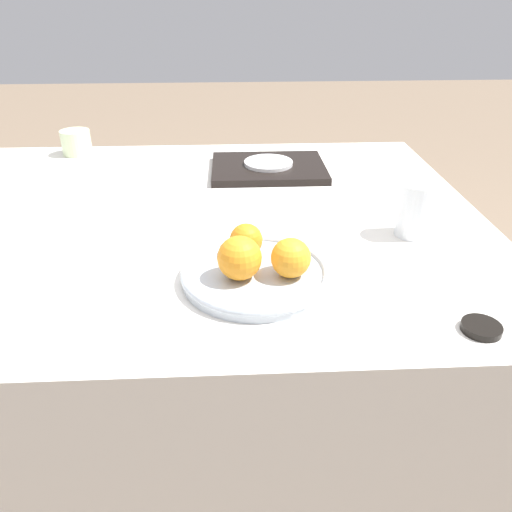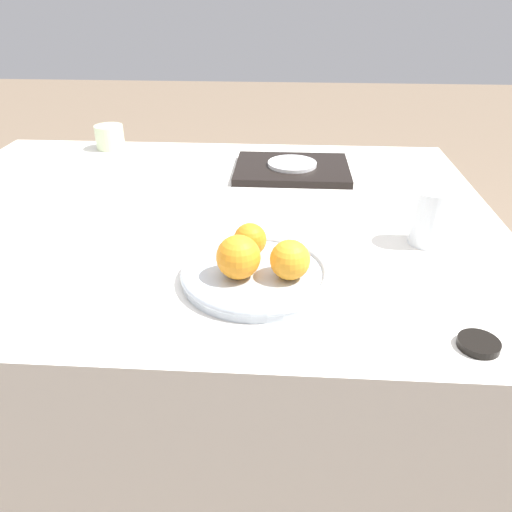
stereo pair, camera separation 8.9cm
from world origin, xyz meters
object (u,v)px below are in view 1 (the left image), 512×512
object	(u,v)px
orange_0	(246,240)
water_glass	(414,210)
fruit_platter	(256,274)
cup_1	(76,142)
orange_2	(240,258)
serving_tray	(268,168)
soy_dish	(481,328)
side_plate	(268,163)
napkin	(18,231)
orange_1	(291,258)

from	to	relation	value
orange_0	water_glass	distance (m)	0.37
fruit_platter	cup_1	distance (m)	0.93
orange_2	serving_tray	bearing A→B (deg)	81.07
orange_0	soy_dish	bearing A→B (deg)	-32.98
water_glass	side_plate	distance (m)	0.50
orange_2	napkin	bearing A→B (deg)	153.62
orange_0	napkin	distance (m)	0.51
orange_2	water_glass	world-z (taller)	water_glass
serving_tray	napkin	xyz separation A→B (m)	(-0.57, -0.37, -0.01)
serving_tray	napkin	world-z (taller)	serving_tray
side_plate	fruit_platter	bearing A→B (deg)	-96.35
fruit_platter	serving_tray	world-z (taller)	fruit_platter
orange_1	soy_dish	bearing A→B (deg)	-28.34
orange_2	cup_1	xyz separation A→B (m)	(-0.49, 0.79, -0.02)
water_glass	cup_1	world-z (taller)	water_glass
orange_1	cup_1	bearing A→B (deg)	126.29
orange_1	napkin	xyz separation A→B (m)	(-0.56, 0.23, -0.05)
orange_2	napkin	size ratio (longest dim) A/B	0.58
orange_0	water_glass	xyz separation A→B (m)	(0.36, 0.10, 0.01)
orange_2	soy_dish	size ratio (longest dim) A/B	1.27
cup_1	soy_dish	xyz separation A→B (m)	(0.86, -0.94, -0.03)
cup_1	soy_dish	bearing A→B (deg)	-47.52
napkin	orange_2	bearing A→B (deg)	-26.38
orange_1	cup_1	world-z (taller)	orange_1
orange_1	water_glass	xyz separation A→B (m)	(0.28, 0.18, 0.00)
side_plate	cup_1	size ratio (longest dim) A/B	1.53
orange_0	cup_1	xyz separation A→B (m)	(-0.50, 0.71, -0.01)
orange_1	cup_1	xyz separation A→B (m)	(-0.58, 0.79, -0.02)
fruit_platter	cup_1	bearing A→B (deg)	123.87
side_plate	soy_dish	bearing A→B (deg)	-69.66
soy_dish	orange_0	bearing A→B (deg)	147.02
fruit_platter	cup_1	world-z (taller)	cup_1
side_plate	soy_dish	world-z (taller)	side_plate
orange_0	soy_dish	distance (m)	0.43
orange_0	side_plate	size ratio (longest dim) A/B	0.46
orange_2	napkin	xyz separation A→B (m)	(-0.47, 0.24, -0.05)
orange_2	water_glass	distance (m)	0.41
serving_tray	side_plate	bearing A→B (deg)	0.00
fruit_platter	water_glass	world-z (taller)	water_glass
serving_tray	napkin	distance (m)	0.68
orange_1	napkin	bearing A→B (deg)	157.62
orange_0	napkin	size ratio (longest dim) A/B	0.46
napkin	soy_dish	size ratio (longest dim) A/B	2.19
fruit_platter	side_plate	xyz separation A→B (m)	(0.06, 0.58, 0.01)
orange_2	fruit_platter	bearing A→B (deg)	32.05
orange_0	orange_2	distance (m)	0.08
napkin	orange_0	bearing A→B (deg)	-17.31
soy_dish	side_plate	bearing A→B (deg)	110.34
orange_0	side_plate	world-z (taller)	orange_0
orange_2	water_glass	bearing A→B (deg)	26.64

